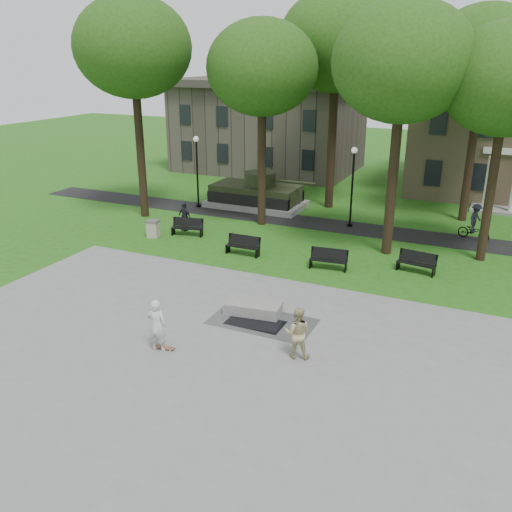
{
  "coord_description": "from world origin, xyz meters",
  "views": [
    {
      "loc": [
        8.46,
        -18.31,
        9.62
      ],
      "look_at": [
        -0.86,
        1.82,
        1.4
      ],
      "focal_mm": 38.0,
      "sensor_mm": 36.0,
      "label": 1
    }
  ],
  "objects_px": {
    "trash_bin": "(153,228)",
    "skateboarder": "(157,325)",
    "cyclist": "(475,225)",
    "park_bench_0": "(188,226)",
    "friend_watching": "(297,333)",
    "concrete_block": "(253,308)"
  },
  "relations": [
    {
      "from": "park_bench_0",
      "to": "concrete_block",
      "type": "bearing_deg",
      "value": -56.25
    },
    {
      "from": "friend_watching",
      "to": "trash_bin",
      "type": "bearing_deg",
      "value": -51.83
    },
    {
      "from": "park_bench_0",
      "to": "trash_bin",
      "type": "distance_m",
      "value": 1.95
    },
    {
      "from": "cyclist",
      "to": "park_bench_0",
      "type": "xyz_separation_m",
      "value": [
        -14.8,
        -6.0,
        -0.31
      ]
    },
    {
      "from": "concrete_block",
      "to": "friend_watching",
      "type": "relative_size",
      "value": 1.21
    },
    {
      "from": "friend_watching",
      "to": "park_bench_0",
      "type": "distance_m",
      "value": 14.33
    },
    {
      "from": "friend_watching",
      "to": "cyclist",
      "type": "bearing_deg",
      "value": -121.11
    },
    {
      "from": "friend_watching",
      "to": "trash_bin",
      "type": "distance_m",
      "value": 14.9
    },
    {
      "from": "trash_bin",
      "to": "park_bench_0",
      "type": "bearing_deg",
      "value": 33.01
    },
    {
      "from": "skateboarder",
      "to": "park_bench_0",
      "type": "distance_m",
      "value": 12.9
    },
    {
      "from": "concrete_block",
      "to": "park_bench_0",
      "type": "distance_m",
      "value": 10.71
    },
    {
      "from": "cyclist",
      "to": "park_bench_0",
      "type": "relative_size",
      "value": 1.1
    },
    {
      "from": "concrete_block",
      "to": "cyclist",
      "type": "relative_size",
      "value": 1.08
    },
    {
      "from": "skateboarder",
      "to": "friend_watching",
      "type": "bearing_deg",
      "value": -168.72
    },
    {
      "from": "park_bench_0",
      "to": "cyclist",
      "type": "bearing_deg",
      "value": 10.44
    },
    {
      "from": "skateboarder",
      "to": "park_bench_0",
      "type": "relative_size",
      "value": 1.03
    },
    {
      "from": "trash_bin",
      "to": "skateboarder",
      "type": "bearing_deg",
      "value": -54.34
    },
    {
      "from": "skateboarder",
      "to": "trash_bin",
      "type": "relative_size",
      "value": 1.99
    },
    {
      "from": "skateboarder",
      "to": "trash_bin",
      "type": "bearing_deg",
      "value": -62.54
    },
    {
      "from": "concrete_block",
      "to": "skateboarder",
      "type": "xyz_separation_m",
      "value": [
        -1.77,
        -3.97,
        0.73
      ]
    },
    {
      "from": "friend_watching",
      "to": "trash_bin",
      "type": "height_order",
      "value": "friend_watching"
    },
    {
      "from": "skateboarder",
      "to": "trash_bin",
      "type": "height_order",
      "value": "skateboarder"
    }
  ]
}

